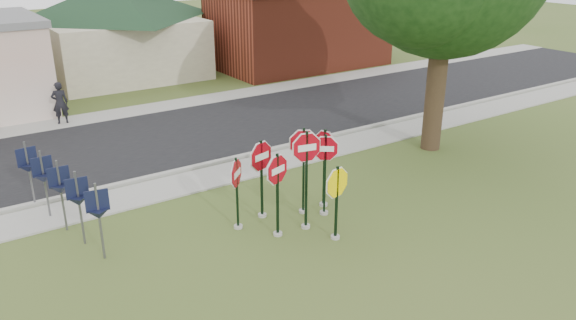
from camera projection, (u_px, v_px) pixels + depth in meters
ground at (329, 243)px, 14.39m from camera, size 120.00×120.00×0.00m
sidewalk_near at (227, 173)px, 18.63m from camera, size 60.00×1.60×0.06m
road at (173, 137)px, 22.10m from camera, size 60.00×7.00×0.04m
sidewalk_far at (135, 111)px, 25.42m from camera, size 60.00×1.60×0.06m
curb at (214, 163)px, 19.38m from camera, size 60.00×0.20×0.14m
stop_sign_center at (306, 165)px, 14.51m from camera, size 1.09×0.24×2.86m
stop_sign_yellow at (337, 194)px, 14.17m from camera, size 1.10×0.24×2.14m
stop_sign_left at (277, 184)px, 14.25m from camera, size 1.03×0.35×2.41m
stop_sign_right at (325, 165)px, 15.39m from camera, size 0.81×0.59×2.47m
stop_sign_back_right at (304, 158)px, 15.42m from camera, size 0.94×0.62×2.65m
stop_sign_back_left at (261, 168)px, 15.25m from camera, size 1.11×0.35×2.39m
stop_sign_far_right at (325, 158)px, 15.89m from camera, size 0.28×0.97×2.44m
stop_sign_far_left at (237, 185)px, 14.69m from camera, size 0.79×0.74×2.14m
route_sign_row at (60, 188)px, 14.61m from camera, size 1.43×4.63×2.00m
building_house at (115, 10)px, 31.08m from camera, size 11.60×11.60×6.20m
building_brick at (299, 26)px, 34.04m from camera, size 10.20×6.20×4.75m
pedestrian at (60, 103)px, 23.33m from camera, size 0.70×0.50×1.78m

